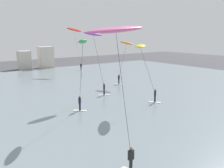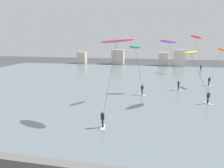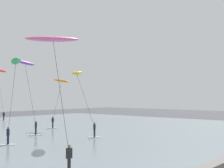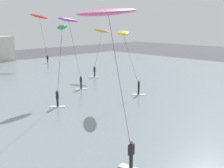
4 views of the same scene
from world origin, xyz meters
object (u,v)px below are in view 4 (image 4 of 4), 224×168
kitesurfer_purple (70,28)px  kitesurfer_green (61,40)px  kitesurfer_orange (101,37)px  kitesurfer_yellow (125,38)px  kitesurfer_pink (110,21)px  kitesurfer_red (40,20)px

kitesurfer_purple → kitesurfer_green: 7.35m
kitesurfer_purple → kitesurfer_orange: size_ratio=1.20×
kitesurfer_yellow → kitesurfer_orange: kitesurfer_orange is taller
kitesurfer_pink → kitesurfer_purple: bearing=63.0°
kitesurfer_purple → kitesurfer_green: kitesurfer_purple is taller
kitesurfer_red → kitesurfer_orange: 15.65m
kitesurfer_purple → kitesurfer_yellow: kitesurfer_purple is taller
kitesurfer_yellow → kitesurfer_orange: size_ratio=1.00×
kitesurfer_purple → kitesurfer_pink: (-6.41, -12.59, 0.57)m
kitesurfer_pink → kitesurfer_green: bearing=77.7°
kitesurfer_red → kitesurfer_pink: 36.44m
kitesurfer_purple → kitesurfer_pink: size_ratio=0.97×
kitesurfer_purple → kitesurfer_green: size_ratio=1.09×
kitesurfer_purple → kitesurfer_orange: kitesurfer_purple is taller
kitesurfer_red → kitesurfer_purple: bearing=-112.0°
kitesurfer_red → kitesurfer_pink: kitesurfer_red is taller
kitesurfer_purple → kitesurfer_red: 22.37m
kitesurfer_yellow → kitesurfer_pink: (-8.70, -6.82, 1.52)m
kitesurfer_yellow → kitesurfer_orange: 13.06m
kitesurfer_purple → kitesurfer_green: bearing=-131.6°
kitesurfer_red → kitesurfer_yellow: bearing=-102.9°
kitesurfer_yellow → kitesurfer_pink: bearing=-141.9°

